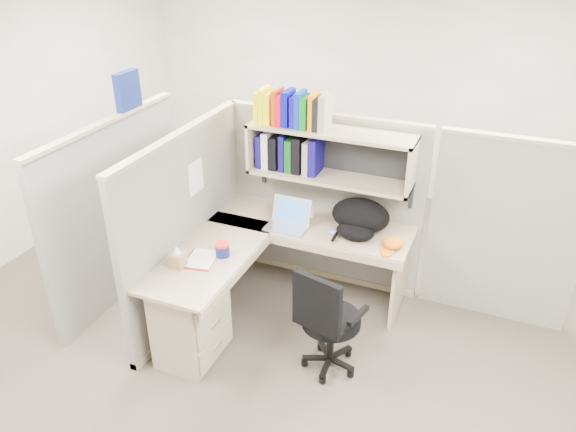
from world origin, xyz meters
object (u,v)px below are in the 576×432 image
at_px(backpack, 358,219).
at_px(desk, 225,295).
at_px(laptop, 286,216).
at_px(task_chair, 328,336).
at_px(snack_canister, 222,249).

bearing_deg(backpack, desk, -119.72).
bearing_deg(desk, laptop, 71.12).
height_order(backpack, task_chair, backpack).
xyz_separation_m(desk, laptop, (0.24, 0.69, 0.42)).
relative_size(desk, laptop, 5.03).
xyz_separation_m(desk, task_chair, (0.87, -0.03, -0.11)).
distance_m(desk, task_chair, 0.88).
relative_size(desk, task_chair, 1.87).
xyz_separation_m(desk, backpack, (0.82, 0.84, 0.44)).
bearing_deg(laptop, task_chair, -47.91).
xyz_separation_m(laptop, backpack, (0.59, 0.14, 0.02)).
bearing_deg(snack_canister, desk, -60.39).
relative_size(backpack, task_chair, 0.53).
relative_size(laptop, task_chair, 0.37).
height_order(laptop, snack_canister, laptop).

